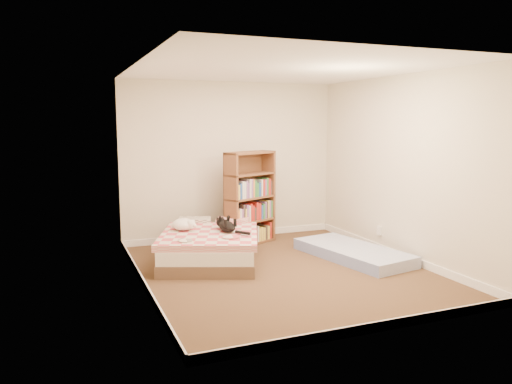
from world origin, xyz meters
name	(u,v)px	position (x,y,z in m)	size (l,w,h in m)	color
room	(284,177)	(0.00, 0.00, 1.20)	(3.51, 4.01, 2.51)	#4B3720
bed	(210,245)	(-0.71, 0.86, 0.21)	(1.75, 2.04, 0.46)	brown
bookshelf	(250,209)	(0.14, 1.54, 0.53)	(0.97, 0.63, 1.43)	brown
floor_mattress	(353,252)	(1.16, 0.21, 0.08)	(0.77, 1.71, 0.15)	#7789C6
black_cat	(226,226)	(-0.51, 0.73, 0.48)	(0.24, 0.71, 0.16)	black
white_dog	(184,224)	(-1.03, 0.99, 0.49)	(0.34, 0.36, 0.16)	white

